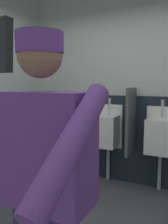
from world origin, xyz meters
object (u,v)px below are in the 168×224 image
Objects in this scene: urinal_left at (106,130)px; urinal_middle at (160,136)px; person at (42,178)px; cell_phone at (0,46)px.

urinal_left is 0.75m from urinal_middle.
person reaches higher than urinal_middle.
cell_phone is at bearing -73.81° from urinal_left.
person is (0.51, -2.21, 0.22)m from urinal_left.
urinal_middle is 2.24m from person.
cell_phone is (0.79, -2.72, 0.75)m from urinal_left.
urinal_middle is (0.75, 0.00, 0.00)m from urinal_left.
urinal_middle is 2.82m from cell_phone.
cell_phone is (0.28, -0.50, 0.53)m from person.
cell_phone is at bearing -60.64° from person.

